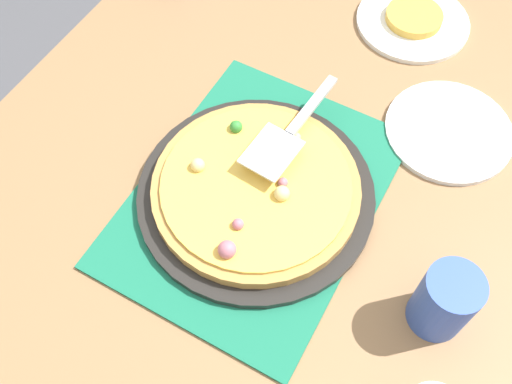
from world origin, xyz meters
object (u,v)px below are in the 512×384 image
pizza_pan (256,194)px  pizza (256,188)px  cup_near (445,301)px  plate_side (449,131)px  served_slice_left (414,17)px  pizza_server (290,133)px  plate_near_left (413,22)px

pizza_pan → pizza: 0.02m
pizza_pan → pizza: size_ratio=1.15×
pizza → cup_near: 0.32m
plate_side → served_slice_left: size_ratio=2.00×
pizza_pan → pizza_server: size_ratio=1.63×
pizza → plate_near_left: (-0.50, 0.08, -0.03)m
served_slice_left → plate_side: bearing=34.5°
plate_side → cup_near: 0.34m
served_slice_left → cup_near: cup_near is taller
plate_near_left → pizza: bearing=-8.7°
pizza → pizza_server: size_ratio=1.42×
cup_near → pizza: bearing=-98.5°
plate_side → plate_near_left: bearing=-145.5°
pizza_pan → pizza_server: 0.11m
pizza_pan → cup_near: 0.33m
pizza_server → plate_side: bearing=129.3°
served_slice_left → pizza_server: bearing=-9.6°
pizza → cup_near: bearing=81.5°
pizza_pan → served_slice_left: 0.50m
pizza → pizza_server: bearing=175.1°
pizza_pan → pizza: pizza is taller
cup_near → pizza_server: size_ratio=0.52×
plate_side → pizza_server: (0.18, -0.22, 0.06)m
cup_near → pizza_server: (-0.15, -0.31, 0.01)m
plate_near_left → pizza_server: size_ratio=0.94×
plate_side → served_slice_left: 0.27m
plate_side → cup_near: size_ratio=1.83×
plate_side → cup_near: bearing=15.8°
served_slice_left → pizza_server: (0.40, -0.07, 0.05)m
plate_near_left → pizza_server: (0.40, -0.07, 0.06)m
plate_near_left → cup_near: cup_near is taller
cup_near → plate_near_left: bearing=-155.9°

